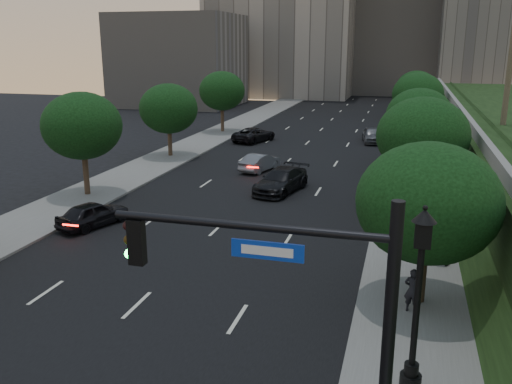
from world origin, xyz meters
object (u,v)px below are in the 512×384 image
(sedan_near_right, at_px, (281,181))
(pedestrian_c, at_px, (403,235))
(sedan_far_left, at_px, (254,135))
(traffic_signal_mast, at_px, (328,363))
(sedan_near_left, at_px, (93,214))
(street_lamp, at_px, (416,312))
(pedestrian_b, at_px, (441,243))
(pedestrian_a, at_px, (412,290))
(sedan_far_right, at_px, (372,135))
(sedan_mid_left, at_px, (260,162))

(sedan_near_right, height_order, pedestrian_c, pedestrian_c)
(sedan_far_left, bearing_deg, sedan_near_right, 129.75)
(traffic_signal_mast, relative_size, sedan_near_left, 1.71)
(street_lamp, relative_size, pedestrian_c, 3.48)
(sedan_near_left, height_order, pedestrian_c, pedestrian_c)
(sedan_near_left, xyz_separation_m, pedestrian_b, (17.77, -0.76, 0.41))
(sedan_near_right, xyz_separation_m, pedestrian_c, (7.97, -9.28, 0.18))
(pedestrian_b, bearing_deg, sedan_far_left, -48.68)
(traffic_signal_mast, relative_size, pedestrian_c, 4.34)
(pedestrian_a, bearing_deg, traffic_signal_mast, 96.25)
(sedan_near_right, xyz_separation_m, pedestrian_b, (9.59, -10.37, 0.33))
(sedan_near_left, xyz_separation_m, sedan_near_right, (8.18, 9.61, 0.08))
(traffic_signal_mast, relative_size, sedan_far_left, 1.35)
(street_lamp, bearing_deg, pedestrian_c, 92.09)
(sedan_far_right, xyz_separation_m, pedestrian_c, (3.37, -29.87, 0.18))
(pedestrian_b, distance_m, pedestrian_c, 1.95)
(pedestrian_c, bearing_deg, sedan_mid_left, -53.10)
(pedestrian_a, bearing_deg, pedestrian_c, -69.19)
(street_lamp, xyz_separation_m, pedestrian_c, (-0.40, 10.97, -1.68))
(pedestrian_b, bearing_deg, street_lamp, 94.10)
(sedan_near_left, height_order, sedan_far_right, sedan_far_right)
(street_lamp, height_order, sedan_far_left, street_lamp)
(sedan_near_left, distance_m, sedan_near_right, 12.62)
(sedan_far_left, relative_size, pedestrian_c, 3.22)
(sedan_mid_left, xyz_separation_m, sedan_near_right, (2.95, -5.60, 0.09))
(pedestrian_a, bearing_deg, sedan_mid_left, -44.79)
(street_lamp, bearing_deg, sedan_mid_left, 113.65)
(sedan_mid_left, height_order, pedestrian_a, pedestrian_a)
(pedestrian_a, bearing_deg, sedan_far_right, -67.20)
(sedan_near_right, bearing_deg, pedestrian_a, -48.74)
(traffic_signal_mast, distance_m, sedan_far_left, 45.06)
(sedan_far_left, relative_size, pedestrian_a, 3.11)
(traffic_signal_mast, relative_size, sedan_mid_left, 1.68)
(sedan_near_left, bearing_deg, pedestrian_c, -158.98)
(sedan_far_left, bearing_deg, pedestrian_a, 133.40)
(sedan_far_right, bearing_deg, street_lamp, -94.11)
(sedan_near_right, distance_m, sedan_far_right, 21.09)
(street_lamp, height_order, pedestrian_c, street_lamp)
(traffic_signal_mast, xyz_separation_m, sedan_near_right, (-6.62, 24.92, -2.89))
(street_lamp, relative_size, pedestrian_a, 3.37)
(sedan_mid_left, bearing_deg, pedestrian_c, 142.32)
(sedan_far_left, distance_m, sedan_near_right, 19.25)
(pedestrian_c, bearing_deg, sedan_near_right, -48.72)
(street_lamp, relative_size, sedan_near_left, 1.37)
(street_lamp, bearing_deg, sedan_near_left, 147.25)
(traffic_signal_mast, bearing_deg, pedestrian_b, 78.48)
(sedan_mid_left, distance_m, sedan_near_right, 6.33)
(sedan_near_right, height_order, pedestrian_a, pedestrian_a)
(pedestrian_a, xyz_separation_m, pedestrian_c, (-0.43, 6.07, -0.03))
(pedestrian_b, bearing_deg, sedan_near_left, 8.67)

